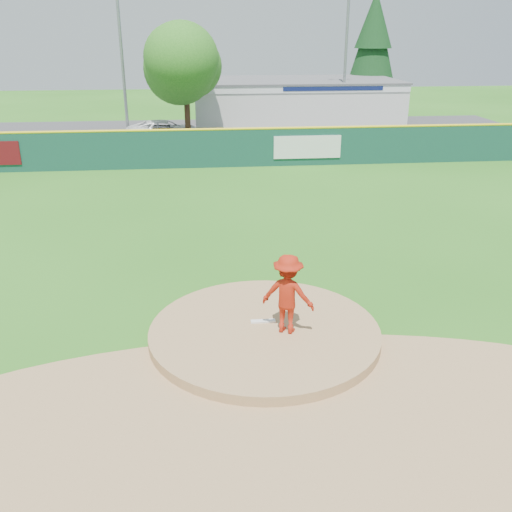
{
  "coord_description": "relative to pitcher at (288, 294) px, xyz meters",
  "views": [
    {
      "loc": [
        -1.42,
        -11.88,
        6.91
      ],
      "look_at": [
        0.0,
        2.0,
        1.3
      ],
      "focal_mm": 40.0,
      "sensor_mm": 36.0,
      "label": 1
    }
  ],
  "objects": [
    {
      "name": "fence_banners",
      "position": [
        -4.43,
        18.1,
        -0.21
      ],
      "size": [
        20.18,
        0.04,
        1.2
      ],
      "color": "#5C0D12",
      "rests_on": "ground"
    },
    {
      "name": "light_pole_left",
      "position": [
        -6.51,
        27.18,
        4.84
      ],
      "size": [
        1.75,
        0.25,
        11.0
      ],
      "color": "gray",
      "rests_on": "ground"
    },
    {
      "name": "pitchers_mound",
      "position": [
        -0.51,
        0.18,
        -1.21
      ],
      "size": [
        5.5,
        5.5,
        0.5
      ],
      "primitive_type": "cylinder",
      "color": "#9E774C",
      "rests_on": "ground"
    },
    {
      "name": "pitching_rubber",
      "position": [
        -0.51,
        0.48,
        -0.94
      ],
      "size": [
        0.6,
        0.15,
        0.04
      ],
      "primitive_type": "cube",
      "color": "white",
      "rests_on": "pitchers_mound"
    },
    {
      "name": "van",
      "position": [
        -3.96,
        25.61,
        -0.49
      ],
      "size": [
        5.12,
        2.6,
        1.39
      ],
      "primitive_type": "imported",
      "rotation": [
        0.0,
        0.0,
        1.63
      ],
      "color": "white",
      "rests_on": "parking_lot"
    },
    {
      "name": "conifer_tree",
      "position": [
        12.49,
        36.18,
        4.33
      ],
      "size": [
        4.4,
        4.4,
        9.5
      ],
      "color": "#382314",
      "rests_on": "ground"
    },
    {
      "name": "infield_dirt_arc",
      "position": [
        -0.51,
        -2.82,
        -1.2
      ],
      "size": [
        15.4,
        15.4,
        0.01
      ],
      "primitive_type": "cylinder",
      "color": "#9E774C",
      "rests_on": "ground"
    },
    {
      "name": "outfield_fence",
      "position": [
        -0.51,
        18.18,
        -0.12
      ],
      "size": [
        40.0,
        0.14,
        2.07
      ],
      "color": "#133F35",
      "rests_on": "ground"
    },
    {
      "name": "deciduous_tree",
      "position": [
        -2.51,
        25.18,
        3.35
      ],
      "size": [
        5.6,
        5.6,
        7.36
      ],
      "color": "#382314",
      "rests_on": "ground"
    },
    {
      "name": "pitcher",
      "position": [
        0.0,
        0.0,
        0.0
      ],
      "size": [
        1.42,
        1.16,
        1.92
      ],
      "primitive_type": "imported",
      "rotation": [
        0.0,
        0.0,
        2.71
      ],
      "color": "#A8200E",
      "rests_on": "pitchers_mound"
    },
    {
      "name": "ground",
      "position": [
        -0.51,
        0.18,
        -1.21
      ],
      "size": [
        120.0,
        120.0,
        0.0
      ],
      "primitive_type": "plane",
      "color": "#286B19",
      "rests_on": "ground"
    },
    {
      "name": "pool_building_grp",
      "position": [
        5.49,
        32.18,
        0.46
      ],
      "size": [
        15.2,
        8.2,
        3.31
      ],
      "color": "silver",
      "rests_on": "ground"
    },
    {
      "name": "light_pole_right",
      "position": [
        8.49,
        29.18,
        4.34
      ],
      "size": [
        1.75,
        0.25,
        10.0
      ],
      "color": "gray",
      "rests_on": "ground"
    },
    {
      "name": "parking_lot",
      "position": [
        -0.51,
        27.18,
        -1.2
      ],
      "size": [
        44.0,
        16.0,
        0.02
      ],
      "primitive_type": "cube",
      "color": "#38383A",
      "rests_on": "ground"
    }
  ]
}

